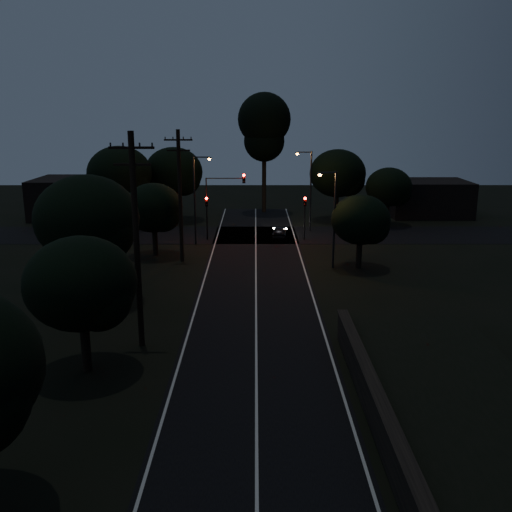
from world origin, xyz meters
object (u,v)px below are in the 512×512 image
object	(u,v)px
utility_pole_mid	(136,238)
signal_right	(305,210)
utility_pole_far	(180,194)
signal_left	(207,210)
tall_pine	(264,126)
streetlight_b	(309,185)
signal_mast	(225,194)
streetlight_c	(332,213)
car	(279,232)
streetlight_a	(197,194)

from	to	relation	value
utility_pole_mid	signal_right	world-z (taller)	utility_pole_mid
utility_pole_far	signal_right	world-z (taller)	utility_pole_far
utility_pole_far	signal_left	world-z (taller)	utility_pole_far
utility_pole_mid	tall_pine	size ratio (longest dim) A/B	0.79
streetlight_b	signal_mast	bearing A→B (deg)	-154.01
signal_mast	streetlight_c	bearing A→B (deg)	-48.81
tall_pine	car	distance (m)	17.18
utility_pole_mid	streetlight_b	xyz separation A→B (m)	(11.31, 29.00, -1.10)
tall_pine	signal_right	xyz separation A→B (m)	(3.60, -15.01, -7.21)
utility_pole_mid	streetlight_b	distance (m)	31.15
streetlight_a	streetlight_c	distance (m)	13.72
streetlight_b	tall_pine	bearing A→B (deg)	111.38
signal_mast	streetlight_c	xyz separation A→B (m)	(8.74, -9.99, 0.01)
streetlight_b	streetlight_c	bearing A→B (deg)	-87.86
streetlight_a	utility_pole_mid	bearing A→B (deg)	-91.73
signal_right	signal_left	bearing A→B (deg)	180.00
utility_pole_mid	signal_right	distance (m)	27.30
signal_left	streetlight_b	world-z (taller)	streetlight_b
utility_pole_far	signal_left	xyz separation A→B (m)	(1.40, 7.99, -2.65)
utility_pole_mid	signal_left	distance (m)	25.19
tall_pine	signal_left	bearing A→B (deg)	-110.46
streetlight_c	utility_pole_far	bearing A→B (deg)	170.40
signal_right	streetlight_c	world-z (taller)	streetlight_c
utility_pole_mid	signal_mast	world-z (taller)	utility_pole_mid
signal_mast	streetlight_b	xyz separation A→B (m)	(8.22, 4.01, 0.30)
utility_pole_far	streetlight_a	distance (m)	6.10
utility_pole_mid	tall_pine	distance (m)	40.84
streetlight_b	streetlight_c	size ratio (longest dim) A/B	1.07
streetlight_c	car	world-z (taller)	streetlight_c
signal_left	signal_mast	world-z (taller)	signal_mast
utility_pole_mid	signal_left	world-z (taller)	utility_pole_mid
utility_pole_mid	car	world-z (taller)	utility_pole_mid
tall_pine	utility_pole_far	bearing A→B (deg)	-106.93
signal_right	streetlight_a	distance (m)	10.26
signal_right	streetlight_a	bearing A→B (deg)	-168.66
signal_right	utility_pole_far	bearing A→B (deg)	-143.00
streetlight_b	car	size ratio (longest dim) A/B	2.43
signal_right	utility_pole_mid	bearing A→B (deg)	-112.99
utility_pole_mid	signal_left	xyz separation A→B (m)	(1.40, 24.99, -2.90)
signal_right	tall_pine	bearing A→B (deg)	103.49
streetlight_a	car	world-z (taller)	streetlight_a
signal_right	streetlight_c	xyz separation A→B (m)	(1.23, -9.99, 1.51)
tall_pine	streetlight_a	world-z (taller)	tall_pine
signal_left	signal_right	distance (m)	9.20
car	streetlight_c	bearing A→B (deg)	113.27
signal_mast	streetlight_b	size ratio (longest dim) A/B	0.78
utility_pole_far	streetlight_b	world-z (taller)	utility_pole_far
signal_left	tall_pine	bearing A→B (deg)	69.54
signal_right	car	size ratio (longest dim) A/B	1.24
streetlight_b	car	distance (m)	6.04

